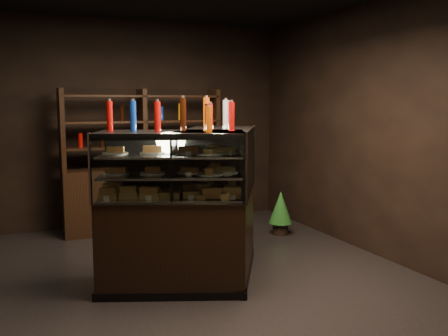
{
  "coord_description": "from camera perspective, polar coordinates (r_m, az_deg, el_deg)",
  "views": [
    {
      "loc": [
        -1.44,
        -4.87,
        1.81
      ],
      "look_at": [
        0.46,
        -0.38,
        1.17
      ],
      "focal_mm": 40.0,
      "sensor_mm": 36.0,
      "label": 1
    }
  ],
  "objects": [
    {
      "name": "ground",
      "position": [
        5.39,
        -6.27,
        -12.21
      ],
      "size": [
        5.0,
        5.0,
        0.0
      ],
      "primitive_type": "plane",
      "color": "black",
      "rests_on": "ground"
    },
    {
      "name": "room_shell",
      "position": [
        5.08,
        -6.58,
        8.88
      ],
      "size": [
        5.02,
        5.02,
        3.01
      ],
      "color": "black",
      "rests_on": "ground"
    },
    {
      "name": "display_case",
      "position": [
        5.11,
        -3.26,
        -7.24
      ],
      "size": [
        2.01,
        1.59,
        1.55
      ],
      "rotation": [
        0.0,
        0.0,
        0.35
      ],
      "color": "black",
      "rests_on": "ground"
    },
    {
      "name": "food_display",
      "position": [
        4.98,
        -3.27,
        -0.1
      ],
      "size": [
        1.61,
        1.21,
        0.47
      ],
      "color": "#CF974A",
      "rests_on": "display_case"
    },
    {
      "name": "bottles_top",
      "position": [
        4.95,
        -3.38,
        5.98
      ],
      "size": [
        1.44,
        1.07,
        0.3
      ],
      "color": "silver",
      "rests_on": "display_case"
    },
    {
      "name": "potted_conifer",
      "position": [
        6.93,
        6.49,
        -4.4
      ],
      "size": [
        0.32,
        0.32,
        0.69
      ],
      "rotation": [
        0.0,
        0.0,
        -0.04
      ],
      "color": "black",
      "rests_on": "ground"
    },
    {
      "name": "back_shelving",
      "position": [
        7.22,
        -9.19,
        -2.19
      ],
      "size": [
        2.24,
        0.43,
        2.0
      ],
      "rotation": [
        0.0,
        0.0,
        0.01
      ],
      "color": "black",
      "rests_on": "ground"
    }
  ]
}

